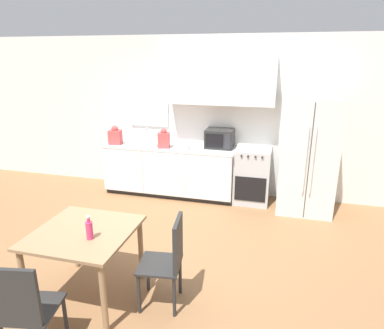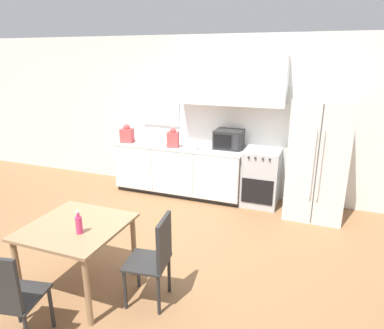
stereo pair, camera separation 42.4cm
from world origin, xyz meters
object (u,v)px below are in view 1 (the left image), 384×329
dining_table (85,241)px  drink_bottle (89,230)px  dining_chair_side (169,256)px  refrigerator (308,155)px  oven_range (252,175)px  coffee_mug (187,147)px  dining_chair_near (24,307)px  microwave (220,138)px

dining_table → drink_bottle: 0.28m
dining_chair_side → refrigerator: bearing=-34.6°
oven_range → dining_table: 3.18m
refrigerator → dining_chair_side: refrigerator is taller
refrigerator → coffee_mug: refrigerator is taller
dining_chair_near → drink_bottle: 0.80m
dining_table → dining_chair_near: size_ratio=1.01×
dining_chair_side → drink_bottle: size_ratio=3.99×
dining_chair_near → drink_bottle: drink_bottle is taller
refrigerator → coffee_mug: bearing=-175.7°
drink_bottle → microwave: bearing=78.0°
dining_chair_side → dining_table: bearing=88.8°
refrigerator → dining_table: refrigerator is taller
oven_range → drink_bottle: size_ratio=3.94×
coffee_mug → dining_chair_near: bearing=-95.3°
refrigerator → microwave: refrigerator is taller
dining_chair_side → microwave: bearing=-6.5°
oven_range → dining_chair_near: bearing=-110.5°
coffee_mug → dining_chair_side: bearing=-78.1°
dining_chair_side → oven_range: bearing=-18.4°
refrigerator → coffee_mug: (-1.90, -0.14, 0.04)m
refrigerator → coffee_mug: size_ratio=14.60×
microwave → dining_chair_near: bearing=-102.0°
microwave → dining_chair_side: microwave is taller
oven_range → drink_bottle: (-1.23, -2.98, 0.38)m
dining_table → drink_bottle: size_ratio=4.03×
microwave → dining_chair_side: size_ratio=0.49×
dining_chair_side → drink_bottle: (-0.70, -0.21, 0.30)m
drink_bottle → dining_chair_near: bearing=-102.2°
dining_table → dining_chair_near: (-0.01, -0.85, -0.10)m
dining_table → refrigerator: bearing=51.3°
coffee_mug → dining_chair_side: 2.61m
microwave → dining_chair_side: (0.05, -2.84, -0.50)m
drink_bottle → coffee_mug: bearing=86.5°
oven_range → dining_chair_near: dining_chair_near is taller
coffee_mug → dining_table: 2.66m
refrigerator → dining_chair_near: (-2.22, -3.61, -0.36)m
microwave → drink_bottle: 3.13m
oven_range → dining_table: (-1.38, -2.86, 0.18)m
dining_table → coffee_mug: bearing=83.2°
coffee_mug → dining_chair_near: coffee_mug is taller
dining_chair_side → drink_bottle: 0.79m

